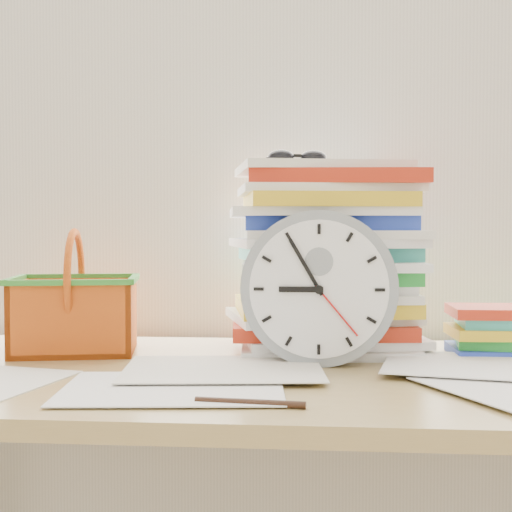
# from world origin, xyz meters

# --- Properties ---
(curtain) EXTENTS (2.40, 0.01, 2.50)m
(curtain) POSITION_xyz_m (0.00, 1.98, 1.30)
(curtain) COLOR silver
(curtain) RESTS_ON room_shell
(desk) EXTENTS (1.40, 0.70, 0.75)m
(desk) POSITION_xyz_m (0.00, 1.60, 0.68)
(desk) COLOR #A2864C
(desk) RESTS_ON ground
(paper_stack) EXTENTS (0.42, 0.37, 0.37)m
(paper_stack) POSITION_xyz_m (0.11, 1.81, 0.94)
(paper_stack) COLOR white
(paper_stack) RESTS_ON desk
(clock) EXTENTS (0.28, 0.06, 0.28)m
(clock) POSITION_xyz_m (0.10, 1.65, 0.89)
(clock) COLOR gray
(clock) RESTS_ON desk
(sunglasses) EXTENTS (0.16, 0.14, 0.03)m
(sunglasses) POSITION_xyz_m (0.05, 1.82, 1.14)
(sunglasses) COLOR black
(sunglasses) RESTS_ON paper_stack
(book_stack) EXTENTS (0.25, 0.20, 0.10)m
(book_stack) POSITION_xyz_m (0.45, 1.76, 0.80)
(book_stack) COLOR white
(book_stack) RESTS_ON desk
(basket) EXTENTS (0.27, 0.23, 0.24)m
(basket) POSITION_xyz_m (-0.38, 1.74, 0.87)
(basket) COLOR orange
(basket) RESTS_ON desk
(pen) EXTENTS (0.15, 0.03, 0.01)m
(pen) POSITION_xyz_m (0.00, 1.34, 0.76)
(pen) COLOR black
(pen) RESTS_ON desk
(scattered_papers) EXTENTS (1.26, 0.42, 0.02)m
(scattered_papers) POSITION_xyz_m (0.00, 1.60, 0.76)
(scattered_papers) COLOR white
(scattered_papers) RESTS_ON desk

